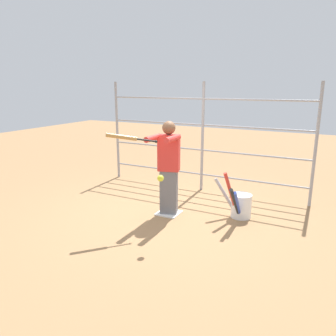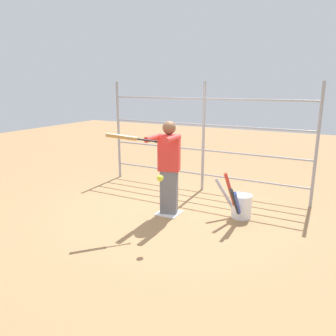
% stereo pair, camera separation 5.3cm
% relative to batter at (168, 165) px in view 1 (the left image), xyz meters
% --- Properties ---
extents(ground_plane, '(24.00, 24.00, 0.00)m').
position_rel_batter_xyz_m(ground_plane, '(0.00, -0.02, -0.92)').
color(ground_plane, '#9E754C').
extents(home_plate, '(0.40, 0.40, 0.02)m').
position_rel_batter_xyz_m(home_plate, '(0.00, -0.02, -0.91)').
color(home_plate, white).
rests_on(home_plate, ground).
extents(fence_backstop, '(4.59, 0.06, 2.37)m').
position_rel_batter_xyz_m(fence_backstop, '(0.00, -1.62, 0.27)').
color(fence_backstop, '#939399').
rests_on(fence_backstop, ground).
extents(batter, '(0.42, 0.66, 1.70)m').
position_rel_batter_xyz_m(batter, '(0.00, 0.00, 0.00)').
color(batter, slate).
rests_on(batter, ground).
extents(baseball_bat_swinging, '(0.63, 0.60, 0.20)m').
position_rel_batter_xyz_m(baseball_bat_swinging, '(0.35, 0.77, 0.58)').
color(baseball_bat_swinging, black).
extents(softball_in_flight, '(0.10, 0.10, 0.10)m').
position_rel_batter_xyz_m(softball_in_flight, '(-0.38, 1.00, 0.07)').
color(softball_in_flight, yellow).
extents(bat_bucket, '(0.67, 0.85, 0.87)m').
position_rel_batter_xyz_m(bat_bucket, '(-1.20, -0.42, -0.67)').
color(bat_bucket, white).
rests_on(bat_bucket, ground).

